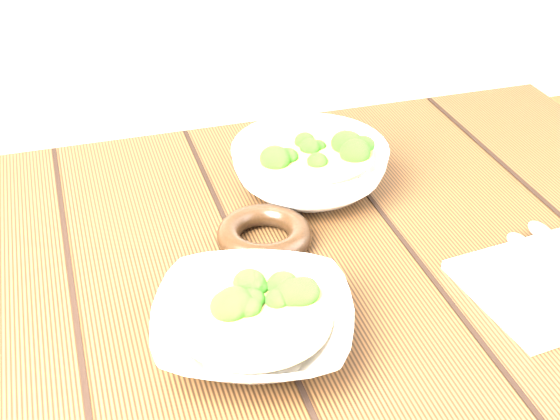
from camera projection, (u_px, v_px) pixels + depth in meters
name	position (u px, v px, depth m)	size (l,w,h in m)	color
table	(269.00, 353.00, 0.97)	(1.20, 0.80, 0.75)	#35200F
soup_bowl_front	(253.00, 324.00, 0.79)	(0.26, 0.26, 0.06)	silver
soup_bowl_back	(310.00, 167.00, 1.05)	(0.27, 0.27, 0.08)	silver
trivet	(264.00, 235.00, 0.95)	(0.12, 0.12, 0.03)	black
napkin	(556.00, 283.00, 0.89)	(0.20, 0.16, 0.01)	beige
spoon_left	(531.00, 259.00, 0.91)	(0.04, 0.17, 0.01)	#A6A392
spoon_right	(553.00, 246.00, 0.93)	(0.04, 0.17, 0.01)	#A6A392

